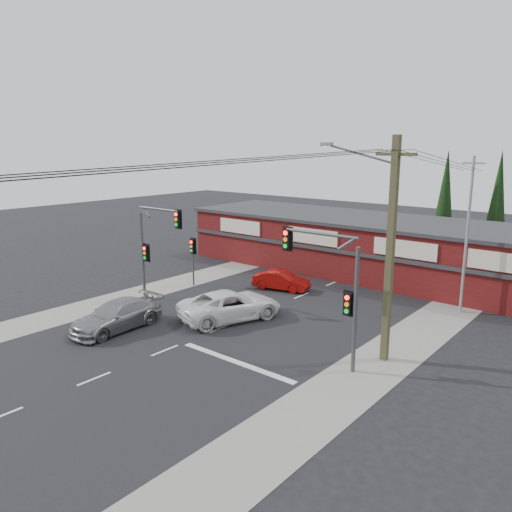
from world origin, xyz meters
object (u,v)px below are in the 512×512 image
Objects in this scene: silver_suv at (117,316)px; shop_building at (352,243)px; white_suv at (230,305)px; utility_pole at (388,243)px; red_sedan at (281,280)px.

silver_suv is 19.73m from shop_building.
utility_pole is at bearing -157.28° from white_suv.
white_suv is 1.12× the size of silver_suv.
white_suv is at bearing -177.30° from utility_pole.
white_suv is 10.05m from utility_pole.
shop_building is (-0.42, 14.42, 1.32)m from white_suv.
silver_suv is at bearing 154.60° from red_sedan.
shop_building is (3.16, 19.43, 1.38)m from silver_suv.
silver_suv reaches higher than red_sedan.
red_sedan is 0.38× the size of utility_pole.
red_sedan is at bearing -96.45° from shop_building.
utility_pole is at bearing -134.97° from red_sedan.
silver_suv is 14.42m from utility_pole.
shop_building is (0.89, 7.91, 1.50)m from red_sedan.
white_suv is 6.65m from red_sedan.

